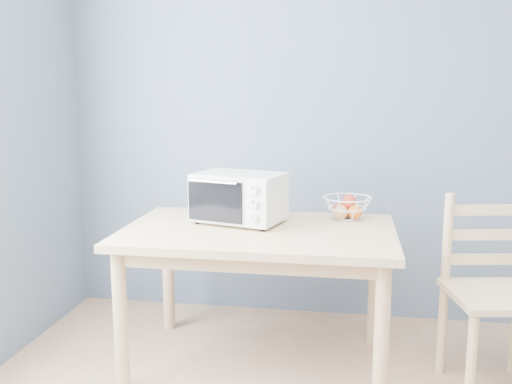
% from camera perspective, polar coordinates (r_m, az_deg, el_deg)
% --- Properties ---
extents(room, '(4.01, 4.51, 2.61)m').
position_cam_1_polar(room, '(1.40, 17.08, 3.28)').
color(room, tan).
rests_on(room, ground).
extents(dining_table, '(1.40, 0.90, 0.75)m').
position_cam_1_polar(dining_table, '(2.99, 0.27, -5.55)').
color(dining_table, '#D0B57C').
rests_on(dining_table, ground).
extents(toaster_oven, '(0.53, 0.43, 0.27)m').
position_cam_1_polar(toaster_oven, '(3.07, -2.02, -0.46)').
color(toaster_oven, silver).
rests_on(toaster_oven, dining_table).
extents(fruit_basket, '(0.35, 0.35, 0.14)m').
position_cam_1_polar(fruit_basket, '(3.20, 9.07, -1.53)').
color(fruit_basket, silver).
rests_on(fruit_basket, dining_table).
extents(dining_chair, '(0.52, 0.52, 0.95)m').
position_cam_1_polar(dining_chair, '(3.04, 22.71, -9.62)').
color(dining_chair, '#D0B57C').
rests_on(dining_chair, ground).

